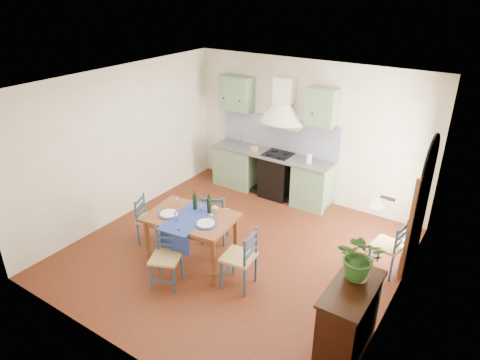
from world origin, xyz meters
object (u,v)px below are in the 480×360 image
chair_near (166,257)px  sideboard (348,316)px  dining_table (191,222)px  potted_plant (360,257)px

chair_near → sideboard: sideboard is taller
dining_table → chair_near: (0.01, -0.61, -0.29)m
potted_plant → dining_table: bearing=177.1°
dining_table → sideboard: (2.68, -0.34, -0.24)m
chair_near → sideboard: bearing=5.7°
sideboard → potted_plant: 0.75m
dining_table → potted_plant: 2.71m
dining_table → potted_plant: bearing=-2.9°
dining_table → potted_plant: size_ratio=2.43×
sideboard → potted_plant: (-0.01, 0.20, 0.72)m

